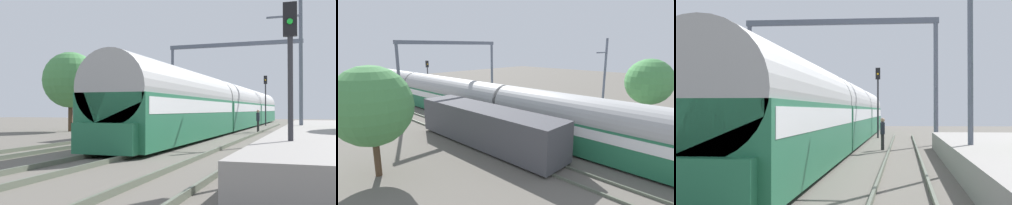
% 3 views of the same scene
% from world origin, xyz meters
% --- Properties ---
extents(ground, '(120.00, 120.00, 0.00)m').
position_xyz_m(ground, '(0.00, 0.00, 0.00)').
color(ground, '#625C54').
extents(track_far_west, '(1.52, 60.00, 0.16)m').
position_xyz_m(track_far_west, '(-3.87, 0.00, 0.08)').
color(track_far_west, '#5B6252').
rests_on(track_far_west, ground).
extents(track_west, '(1.52, 60.00, 0.16)m').
position_xyz_m(track_west, '(0.00, 0.00, 0.08)').
color(track_west, '#5B6252').
rests_on(track_west, ground).
extents(track_east, '(1.52, 60.00, 0.16)m').
position_xyz_m(track_east, '(3.87, 0.00, 0.08)').
color(track_east, '#5B6252').
rests_on(track_east, ground).
extents(platform, '(4.40, 28.00, 0.90)m').
position_xyz_m(platform, '(7.69, 2.00, 0.45)').
color(platform, gray).
rests_on(platform, ground).
extents(passenger_train, '(2.93, 49.20, 3.82)m').
position_xyz_m(passenger_train, '(0.00, 18.89, 1.97)').
color(passenger_train, '#236B47').
rests_on(passenger_train, ground).
extents(freight_car, '(2.80, 13.00, 2.70)m').
position_xyz_m(freight_car, '(-3.87, 8.97, 1.47)').
color(freight_car, '#47474C').
rests_on(freight_car, ground).
extents(person_crossing, '(0.25, 0.41, 1.73)m').
position_xyz_m(person_crossing, '(2.77, 14.14, 1.03)').
color(person_crossing, '#2D2D2D').
rests_on(person_crossing, ground).
extents(railway_signal_far, '(0.36, 0.30, 5.44)m').
position_xyz_m(railway_signal_far, '(1.92, 27.13, 3.46)').
color(railway_signal_far, '#2D2D33').
rests_on(railway_signal_far, ground).
extents(catenary_gantry, '(12.14, 0.28, 7.86)m').
position_xyz_m(catenary_gantry, '(0.00, 18.66, 5.60)').
color(catenary_gantry, slate).
rests_on(catenary_gantry, ground).
extents(catenary_pole_east_mid, '(1.90, 0.20, 8.00)m').
position_xyz_m(catenary_pole_east_mid, '(6.22, 4.59, 4.15)').
color(catenary_pole_east_mid, slate).
rests_on(catenary_pole_east_mid, ground).
extents(tree_west_background, '(4.47, 4.47, 6.35)m').
position_xyz_m(tree_west_background, '(-11.46, 9.81, 4.11)').
color(tree_west_background, '#4C3826').
rests_on(tree_west_background, ground).
extents(tree_east_background, '(4.36, 4.36, 6.20)m').
position_xyz_m(tree_east_background, '(10.84, 2.20, 4.01)').
color(tree_east_background, '#4C3826').
rests_on(tree_east_background, ground).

